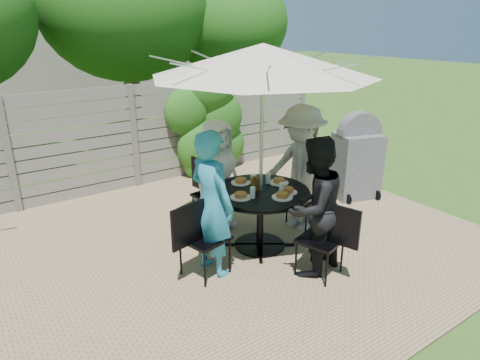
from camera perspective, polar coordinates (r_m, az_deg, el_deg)
backyard_envelope at (r=14.67m, az=-25.26°, el=17.58°), size 60.00×60.00×5.00m
patio_table at (r=5.57m, az=2.72°, el=-3.73°), size 1.45×1.45×0.82m
umbrella at (r=5.11m, az=3.07°, el=15.64°), size 3.13×3.13×2.62m
chair_back at (r=6.32m, az=-3.79°, el=-3.53°), size 0.52×0.72×0.96m
person_back at (r=6.03m, az=-3.05°, el=0.57°), size 0.86×0.64×1.61m
chair_left at (r=5.10m, az=-4.81°, el=-9.68°), size 0.75×0.57×0.99m
person_left at (r=4.92m, az=-3.80°, el=-3.24°), size 0.53×0.70×1.76m
chair_front at (r=5.17m, az=10.69°, el=-9.66°), size 0.57×0.73×0.95m
person_front at (r=4.99m, az=9.81°, el=-3.63°), size 0.91×0.77×1.68m
chair_right at (r=6.39m, az=8.55°, el=-3.82°), size 0.64×0.48×0.84m
person_right at (r=6.05m, az=8.11°, el=1.46°), size 0.87×1.27×1.81m
plate_back at (r=5.70m, az=0.10°, el=-0.18°), size 0.26×0.26×0.06m
plate_left at (r=5.22m, az=0.09°, el=-2.14°), size 0.26×0.26×0.06m
plate_front at (r=5.25m, az=5.66°, el=-2.13°), size 0.26×0.26×0.06m
plate_right at (r=5.72m, az=5.21°, el=-0.19°), size 0.26×0.26×0.06m
plate_extra at (r=5.41m, az=6.39°, el=-1.45°), size 0.24×0.24×0.06m
glass_left at (r=5.21m, az=1.69°, el=-1.69°), size 0.07×0.07×0.14m
glass_front at (r=5.37m, az=5.57°, el=-1.09°), size 0.07×0.07×0.14m
glass_right at (r=5.70m, az=3.76°, el=0.25°), size 0.07×0.07×0.14m
syrup_jug at (r=5.44m, az=1.96°, el=-0.60°), size 0.09×0.09×0.16m
coffee_cup at (r=5.66m, az=1.82°, el=0.05°), size 0.08×0.08×0.12m
bbq_grill at (r=7.46m, az=15.29°, el=2.68°), size 0.86×0.75×1.48m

